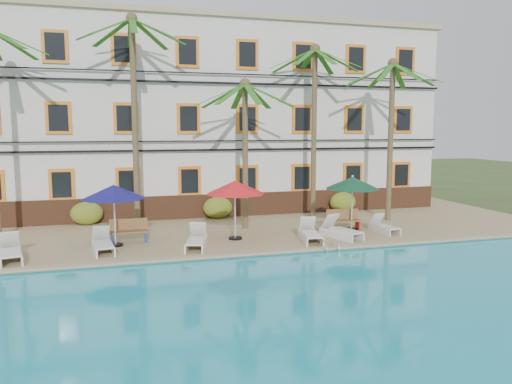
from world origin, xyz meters
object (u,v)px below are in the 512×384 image
object	(u,v)px
umbrella_blue	(114,192)
umbrella_green	(352,183)
palm_e	(391,117)
bench_right	(343,220)
umbrella_red	(235,188)
lounger_f	(384,227)
palm_b	(134,95)
lounger_a	(10,252)
pool_ladder	(329,250)
palm_c	(245,131)
lounger_d	(310,234)
palm_d	(314,108)
lounger_b	(103,244)
lounger_e	(340,230)
lounger_c	(197,240)
bench_left	(129,230)

from	to	relation	value
umbrella_blue	umbrella_green	world-z (taller)	umbrella_green
palm_e	bench_right	bearing A→B (deg)	-153.19
umbrella_red	lounger_f	bearing A→B (deg)	-4.02
umbrella_blue	palm_b	bearing A→B (deg)	72.16
palm_b	lounger_a	distance (m)	8.39
umbrella_green	pool_ladder	world-z (taller)	umbrella_green
umbrella_red	umbrella_green	size ratio (longest dim) A/B	1.01
palm_c	pool_ladder	distance (m)	6.82
umbrella_red	pool_ladder	bearing A→B (deg)	-42.22
pool_ladder	umbrella_blue	bearing A→B (deg)	160.08
palm_c	lounger_d	world-z (taller)	palm_c
palm_d	lounger_b	size ratio (longest dim) A/B	4.40
palm_d	umbrella_red	size ratio (longest dim) A/B	3.45
lounger_d	lounger_b	bearing A→B (deg)	176.71
palm_c	lounger_d	bearing A→B (deg)	-60.54
umbrella_green	umbrella_blue	bearing A→B (deg)	-178.56
palm_b	palm_d	xyz separation A→B (m)	(8.64, 0.41, -0.47)
umbrella_blue	lounger_e	xyz separation A→B (m)	(9.02, -1.01, -1.80)
palm_c	palm_d	distance (m)	4.31
umbrella_blue	lounger_d	size ratio (longest dim) A/B	1.20
palm_d	lounger_f	size ratio (longest dim) A/B	5.10
lounger_b	palm_b	bearing A→B (deg)	69.65
lounger_d	pool_ladder	xyz separation A→B (m)	(0.16, -1.53, -0.30)
palm_e	lounger_e	world-z (taller)	palm_e
palm_e	lounger_b	size ratio (longest dim) A/B	4.02
lounger_c	umbrella_blue	bearing A→B (deg)	158.72
palm_e	lounger_c	size ratio (longest dim) A/B	3.86
lounger_b	bench_left	bearing A→B (deg)	54.76
lounger_b	pool_ladder	distance (m)	8.42
lounger_e	umbrella_red	bearing A→B (deg)	167.89
palm_c	lounger_a	size ratio (longest dim) A/B	3.27
umbrella_blue	umbrella_green	distance (m)	10.17
lounger_c	lounger_b	bearing A→B (deg)	174.15
palm_e	pool_ladder	size ratio (longest dim) A/B	10.56
palm_e	lounger_e	size ratio (longest dim) A/B	3.75
umbrella_blue	bench_right	bearing A→B (deg)	2.39
lounger_f	palm_e	bearing A→B (deg)	56.08
lounger_d	umbrella_red	bearing A→B (deg)	157.38
palm_d	pool_ladder	size ratio (longest dim) A/B	11.56
lounger_b	pool_ladder	size ratio (longest dim) A/B	2.62
lounger_b	lounger_e	distance (m)	9.47
palm_d	umbrella_blue	distance (m)	10.78
umbrella_green	lounger_d	world-z (taller)	umbrella_green
palm_c	lounger_e	size ratio (longest dim) A/B	3.21
lounger_a	lounger_e	world-z (taller)	lounger_e
umbrella_green	lounger_c	size ratio (longest dim) A/B	1.21
bench_right	lounger_e	bearing A→B (deg)	-119.96
palm_c	lounger_d	distance (m)	5.57
palm_b	palm_e	world-z (taller)	palm_b
lounger_a	palm_c	bearing A→B (deg)	19.19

